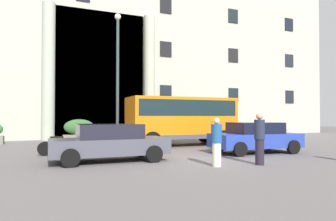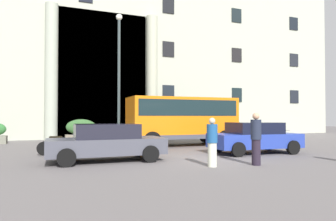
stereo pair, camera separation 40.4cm
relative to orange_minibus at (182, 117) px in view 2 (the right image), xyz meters
The scene contains 15 objects.
ground_plane 5.92m from the orange_minibus, 103.79° to the right, with size 80.00×64.00×0.12m, color #5F5A5A.
office_building_facade 13.80m from the orange_minibus, 96.46° to the left, with size 42.35×9.71×16.77m.
orange_minibus is the anchor object (origin of this frame).
bus_stop_sign 4.65m from the orange_minibus, 24.78° to the left, with size 0.44×0.08×2.43m.
hedge_planter_east 5.18m from the orange_minibus, 81.30° to the left, with size 1.53×0.92×1.50m.
hedge_planter_west 7.11m from the orange_minibus, 138.19° to the left, with size 2.02×0.81×1.51m.
hedge_planter_entrance_right 8.88m from the orange_minibus, 37.09° to the left, with size 1.50×0.86×1.36m.
hedge_planter_far_west 6.37m from the orange_minibus, 52.57° to the left, with size 1.60×0.87×1.64m.
white_taxi_kerbside 4.98m from the orange_minibus, 71.37° to the right, with size 4.15×2.19×1.41m.
parked_estate_mid 7.00m from the orange_minibus, 137.95° to the right, with size 4.29×2.02×1.40m.
motorcycle_far_end 5.59m from the orange_minibus, 23.79° to the right, with size 1.96×0.60×0.89m.
scooter_by_planter 7.21m from the orange_minibus, 162.39° to the right, with size 1.90×0.69×0.89m.
pedestrian_woman_dark_dress 7.53m from the orange_minibus, 93.98° to the right, with size 0.36×0.36×1.80m.
pedestrian_man_red_shirt 7.54m from the orange_minibus, 106.12° to the right, with size 0.36×0.36×1.63m.
lamppost_plaza_centre 5.29m from the orange_minibus, 136.60° to the left, with size 0.40×0.40×8.26m.
Camera 2 is at (-5.72, -10.53, 1.66)m, focal length 32.15 mm.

